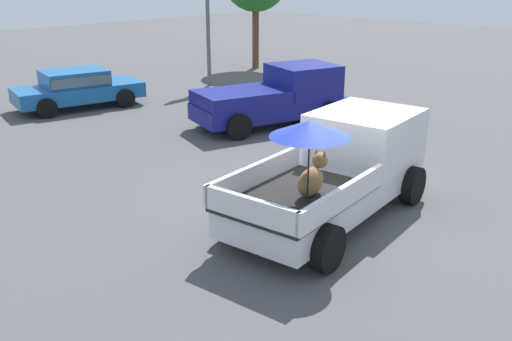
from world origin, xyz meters
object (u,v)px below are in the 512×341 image
Objects in this scene: pickup_truck_red at (276,97)px; motel_sign at (207,6)px; parked_sedan_near at (77,87)px; pickup_truck_main at (342,167)px.

pickup_truck_red is 7.12m from motel_sign.
pickup_truck_red is 1.12× the size of parked_sedan_near.
parked_sedan_near is 6.37m from motel_sign.
pickup_truck_main is at bearing -120.36° from motel_sign.
pickup_truck_red is (4.18, 5.52, -0.11)m from pickup_truck_main.
pickup_truck_main reaches higher than parked_sedan_near.
pickup_truck_red is 1.14× the size of motel_sign.
motel_sign is at bearing 83.59° from pickup_truck_red.
parked_sedan_near is (-3.20, 6.49, -0.13)m from pickup_truck_red.
pickup_truck_red is at bearing 45.89° from pickup_truck_main.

